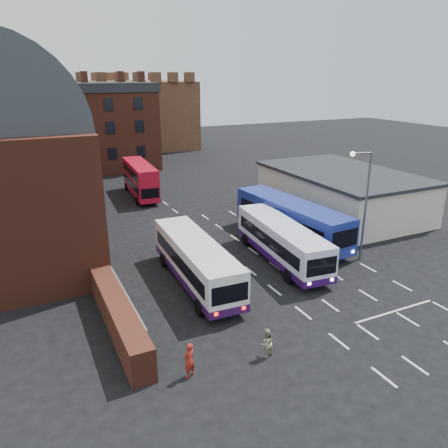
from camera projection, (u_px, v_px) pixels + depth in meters
name	position (u px, v px, depth m)	size (l,w,h in m)	color
ground	(295.00, 307.00, 26.45)	(180.00, 180.00, 0.00)	black
forecourt_wall	(119.00, 317.00, 23.68)	(1.20, 10.00, 1.80)	#602B1E
cream_building	(341.00, 192.00, 43.81)	(10.40, 16.40, 4.25)	beige
brick_terrace	(75.00, 133.00, 61.36)	(22.00, 10.00, 11.00)	brown
castle_keep	(125.00, 114.00, 83.15)	(22.00, 22.00, 12.00)	brown
bus_white_outbound	(196.00, 259.00, 28.82)	(3.11, 11.09, 3.00)	white
bus_white_inbound	(282.00, 239.00, 32.32)	(3.49, 11.02, 2.96)	white
bus_blue	(291.00, 218.00, 36.42)	(3.88, 12.47, 3.35)	navy
bus_red_double	(140.00, 179.00, 49.47)	(2.88, 9.69, 3.83)	red
street_lamp	(363.00, 196.00, 31.63)	(1.63, 0.65, 8.25)	#53565F
pedestrian_red	(189.00, 360.00, 20.10)	(0.65, 0.43, 1.78)	maroon
pedestrian_beige	(266.00, 343.00, 21.59)	(0.74, 0.58, 1.53)	tan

